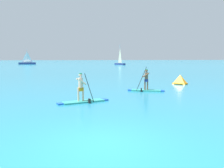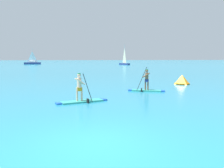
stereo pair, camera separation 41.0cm
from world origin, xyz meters
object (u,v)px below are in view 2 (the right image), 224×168
(sailboat_left_horizon, at_px, (32,62))
(paddleboarder_mid_center, at_px, (81,96))
(paddleboarder_far_right, at_px, (146,86))
(sailboat_right_horizon, at_px, (124,62))
(race_marker_buoy, at_px, (182,80))

(sailboat_left_horizon, bearing_deg, paddleboarder_mid_center, 94.60)
(paddleboarder_far_right, bearing_deg, paddleboarder_mid_center, 57.33)
(sailboat_right_horizon, bearing_deg, paddleboarder_far_right, 143.75)
(sailboat_right_horizon, bearing_deg, paddleboarder_mid_center, 140.11)
(paddleboarder_far_right, relative_size, sailboat_left_horizon, 0.44)
(paddleboarder_far_right, bearing_deg, sailboat_left_horizon, -52.67)
(paddleboarder_far_right, xyz_separation_m, race_marker_buoy, (4.82, 4.31, 0.01))
(paddleboarder_far_right, xyz_separation_m, sailboat_right_horizon, (9.55, 63.51, 0.70))
(paddleboarder_far_right, bearing_deg, race_marker_buoy, -118.76)
(sailboat_left_horizon, bearing_deg, paddleboarder_far_right, 98.84)
(paddleboarder_far_right, distance_m, sailboat_left_horizon, 78.51)
(paddleboarder_far_right, distance_m, race_marker_buoy, 6.47)
(sailboat_left_horizon, xyz_separation_m, sailboat_right_horizon, (33.69, -11.20, 0.38))
(paddleboarder_mid_center, xyz_separation_m, sailboat_left_horizon, (-19.12, 78.61, 0.34))
(paddleboarder_far_right, bearing_deg, sailboat_right_horizon, -79.12)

